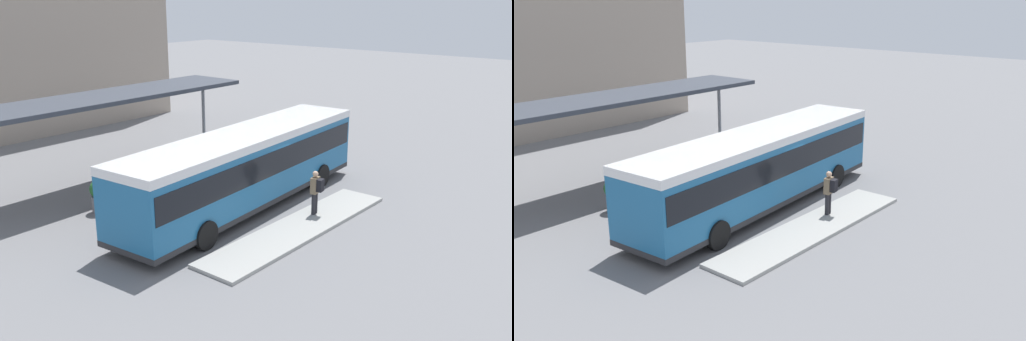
% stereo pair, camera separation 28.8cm
% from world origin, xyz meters
% --- Properties ---
extents(ground_plane, '(120.00, 120.00, 0.00)m').
position_xyz_m(ground_plane, '(0.00, 0.00, 0.00)').
color(ground_plane, slate).
extents(curb_island, '(9.03, 1.80, 0.12)m').
position_xyz_m(curb_island, '(-0.53, -2.89, 0.06)').
color(curb_island, '#9E9E99').
rests_on(curb_island, ground_plane).
extents(city_bus, '(12.57, 3.41, 2.97)m').
position_xyz_m(city_bus, '(0.01, 0.00, 1.74)').
color(city_bus, '#1E6093').
rests_on(city_bus, ground_plane).
extents(pedestrian_waiting, '(0.43, 0.46, 1.65)m').
position_xyz_m(pedestrian_waiting, '(0.86, -2.65, 1.07)').
color(pedestrian_waiting, '#232328').
rests_on(pedestrian_waiting, curb_island).
extents(bicycle_yellow, '(0.48, 1.61, 0.70)m').
position_xyz_m(bicycle_yellow, '(10.14, 3.15, 0.35)').
color(bicycle_yellow, black).
rests_on(bicycle_yellow, ground_plane).
extents(bicycle_blue, '(0.48, 1.79, 0.78)m').
position_xyz_m(bicycle_blue, '(10.32, 3.92, 0.39)').
color(bicycle_blue, black).
rests_on(bicycle_blue, ground_plane).
extents(station_shelter, '(13.20, 3.01, 3.90)m').
position_xyz_m(station_shelter, '(-1.43, 6.32, 3.76)').
color(station_shelter, '#383D47').
rests_on(station_shelter, ground_plane).
extents(potted_planter_near_shelter, '(0.73, 0.73, 1.28)m').
position_xyz_m(potted_planter_near_shelter, '(-3.89, 3.92, 0.68)').
color(potted_planter_near_shelter, slate).
rests_on(potted_planter_near_shelter, ground_plane).
extents(potted_planter_far_side, '(0.85, 0.85, 1.28)m').
position_xyz_m(potted_planter_far_side, '(-2.39, 4.13, 0.67)').
color(potted_planter_far_side, slate).
rests_on(potted_planter_far_side, ground_plane).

